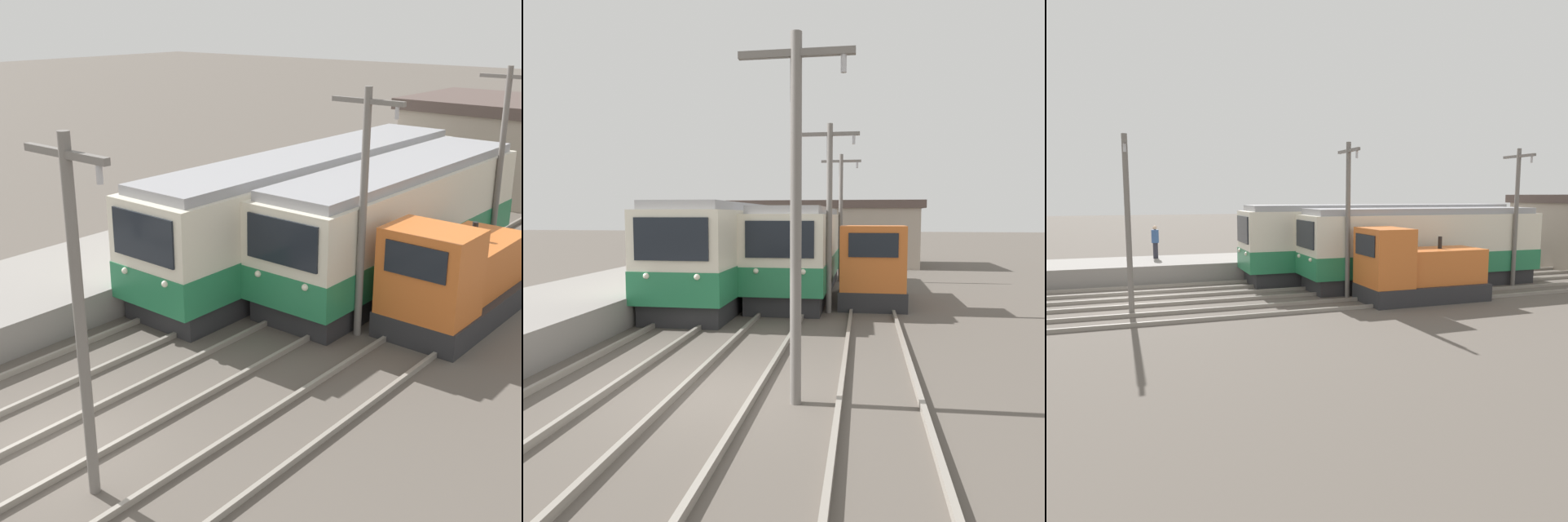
{
  "view_description": "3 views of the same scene",
  "coord_description": "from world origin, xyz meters",
  "views": [
    {
      "loc": [
        10.98,
        -6.78,
        8.16
      ],
      "look_at": [
        -0.74,
        7.28,
        1.8
      ],
      "focal_mm": 50.0,
      "sensor_mm": 36.0,
      "label": 1
    },
    {
      "loc": [
        2.87,
        -9.07,
        3.35
      ],
      "look_at": [
        0.36,
        6.92,
        1.91
      ],
      "focal_mm": 35.0,
      "sensor_mm": 36.0,
      "label": 2
    },
    {
      "loc": [
        21.09,
        -0.24,
        4.25
      ],
      "look_at": [
        0.45,
        6.98,
        1.45
      ],
      "focal_mm": 35.0,
      "sensor_mm": 36.0,
      "label": 3
    }
  ],
  "objects": [
    {
      "name": "track_right",
      "position": [
        3.2,
        0.0,
        0.07
      ],
      "size": [
        1.54,
        60.0,
        0.14
      ],
      "color": "gray",
      "rests_on": "ground"
    },
    {
      "name": "shunting_locomotive",
      "position": [
        3.2,
        10.72,
        1.21
      ],
      "size": [
        2.4,
        5.18,
        3.0
      ],
      "color": "#28282B",
      "rests_on": "ground"
    },
    {
      "name": "catenary_mast_mid",
      "position": [
        1.71,
        8.34,
        3.53
      ],
      "size": [
        2.0,
        0.2,
        6.44
      ],
      "color": "slate",
      "rests_on": "ground"
    },
    {
      "name": "commuter_train_left",
      "position": [
        -2.6,
        12.07,
        1.77
      ],
      "size": [
        2.84,
        14.64,
        3.82
      ],
      "color": "#28282B",
      "rests_on": "ground"
    },
    {
      "name": "commuter_train_center",
      "position": [
        0.2,
        12.81,
        1.71
      ],
      "size": [
        2.84,
        11.8,
        3.69
      ],
      "color": "#28282B",
      "rests_on": "ground"
    },
    {
      "name": "catenary_mast_near",
      "position": [
        1.71,
        -0.29,
        3.53
      ],
      "size": [
        2.0,
        0.2,
        6.44
      ],
      "color": "slate",
      "rests_on": "ground"
    },
    {
      "name": "track_center",
      "position": [
        0.2,
        0.0,
        0.07
      ],
      "size": [
        1.54,
        60.0,
        0.14
      ],
      "color": "gray",
      "rests_on": "ground"
    },
    {
      "name": "catenary_mast_far",
      "position": [
        1.71,
        16.97,
        3.53
      ],
      "size": [
        2.0,
        0.2,
        6.44
      ],
      "color": "slate",
      "rests_on": "ground"
    },
    {
      "name": "ground_plane",
      "position": [
        0.0,
        0.0,
        0.0
      ],
      "size": [
        200.0,
        200.0,
        0.0
      ],
      "primitive_type": "plane",
      "color": "#564F47"
    }
  ]
}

